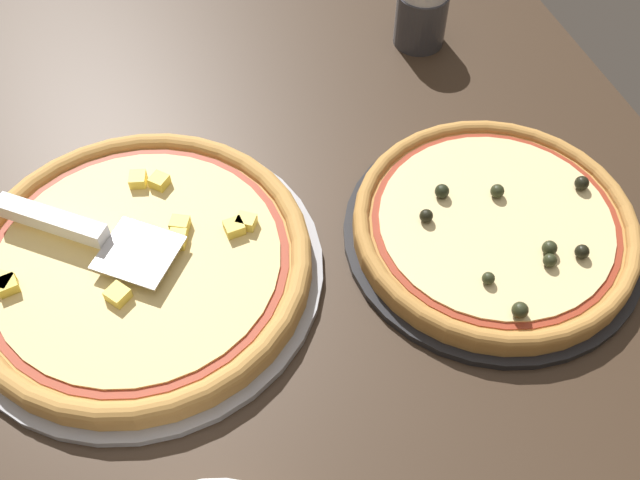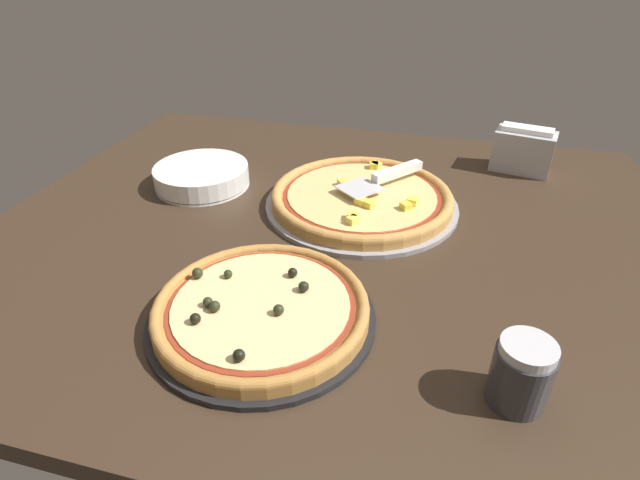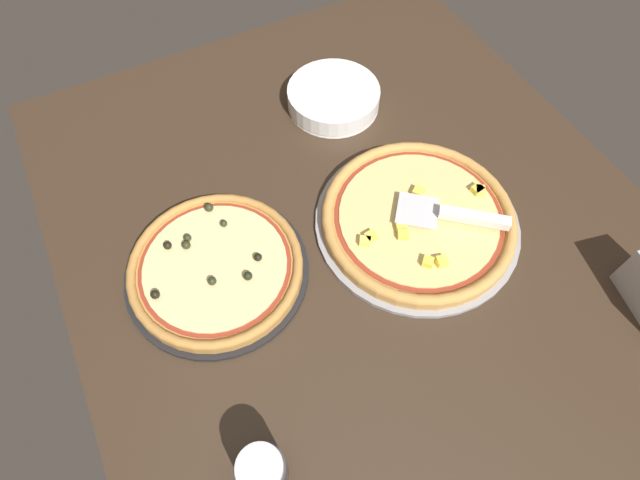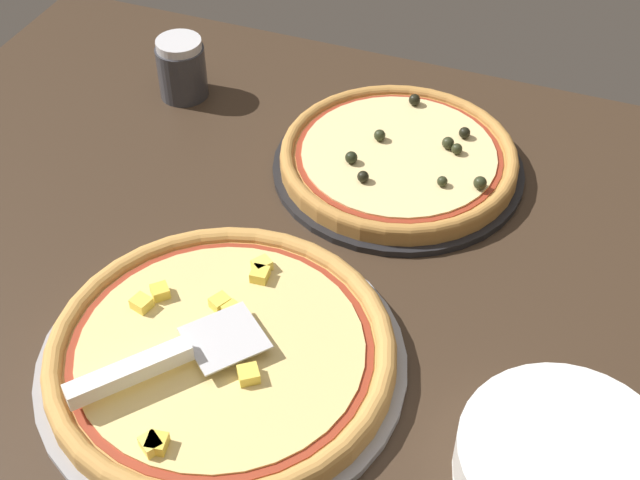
% 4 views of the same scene
% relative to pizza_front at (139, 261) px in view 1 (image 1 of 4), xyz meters
% --- Properties ---
extents(ground_plane, '(1.39, 1.17, 0.04)m').
position_rel_pizza_front_xyz_m(ground_plane, '(0.05, 0.11, -0.04)').
color(ground_plane, '#38281C').
extents(pizza_pan_front, '(0.42, 0.42, 0.01)m').
position_rel_pizza_front_xyz_m(pizza_pan_front, '(0.00, -0.00, -0.02)').
color(pizza_pan_front, '#939399').
rests_on(pizza_pan_front, ground_plane).
extents(pizza_front, '(0.39, 0.39, 0.04)m').
position_rel_pizza_front_xyz_m(pizza_front, '(0.00, 0.00, 0.00)').
color(pizza_front, '#C68E47').
rests_on(pizza_front, pizza_pan_front).
extents(pizza_pan_back, '(0.36, 0.36, 0.01)m').
position_rel_pizza_front_xyz_m(pizza_pan_back, '(0.08, 0.41, -0.02)').
color(pizza_pan_back, black).
rests_on(pizza_pan_back, ground_plane).
extents(pizza_back, '(0.33, 0.33, 0.04)m').
position_rel_pizza_front_xyz_m(pizza_back, '(0.08, 0.41, 0.00)').
color(pizza_back, '#B77F3D').
rests_on(pizza_back, pizza_pan_back).
extents(serving_spatula, '(0.18, 0.20, 0.02)m').
position_rel_pizza_front_xyz_m(serving_spatula, '(-0.05, -0.06, 0.03)').
color(serving_spatula, silver).
rests_on(serving_spatula, pizza_front).
extents(parmesan_shaker, '(0.08, 0.08, 0.10)m').
position_rel_pizza_front_xyz_m(parmesan_shaker, '(-0.29, 0.47, 0.02)').
color(parmesan_shaker, '#333338').
rests_on(parmesan_shaker, ground_plane).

